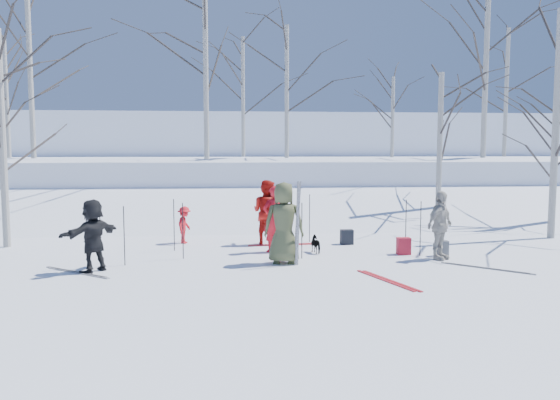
{
  "coord_description": "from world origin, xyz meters",
  "views": [
    {
      "loc": [
        -1.27,
        -12.37,
        2.61
      ],
      "look_at": [
        0.0,
        1.5,
        1.3
      ],
      "focal_mm": 35.0,
      "sensor_mm": 36.0,
      "label": 1
    }
  ],
  "objects": [
    {
      "name": "ski_pole_f",
      "position": [
        -3.64,
        -0.05,
        0.67
      ],
      "size": [
        0.02,
        0.02,
        1.34
      ],
      "primitive_type": "cylinder",
      "color": "black",
      "rests_on": "ground"
    },
    {
      "name": "upright_ski_right",
      "position": [
        0.22,
        -0.35,
        0.95
      ],
      "size": [
        0.15,
        0.23,
        1.89
      ],
      "primitive_type": "cube",
      "rotation": [
        0.1,
        0.0,
        0.39
      ],
      "color": "silver",
      "rests_on": "ground"
    },
    {
      "name": "ski_pair_a",
      "position": [
        -4.52,
        -0.71,
        0.01
      ],
      "size": [
        2.03,
        2.09,
        0.02
      ],
      "primitive_type": null,
      "rotation": [
        0.0,
        0.0,
        0.92
      ],
      "color": "silver",
      "rests_on": "ground"
    },
    {
      "name": "birch_plateau_b",
      "position": [
        1.26,
        11.99,
        5.11
      ],
      "size": [
        4.68,
        4.68,
        5.82
      ],
      "primitive_type": null,
      "color": "silver",
      "rests_on": "snow_plateau"
    },
    {
      "name": "birch_plateau_c",
      "position": [
        10.17,
        11.5,
        6.46
      ],
      "size": [
        6.57,
        6.57,
        8.52
      ],
      "primitive_type": null,
      "color": "silver",
      "rests_on": "snow_plateau"
    },
    {
      "name": "ski_pole_j",
      "position": [
        0.94,
        2.67,
        0.67
      ],
      "size": [
        0.02,
        0.02,
        1.34
      ],
      "primitive_type": "cylinder",
      "color": "black",
      "rests_on": "ground"
    },
    {
      "name": "birch_edge_a",
      "position": [
        -7.22,
        2.61,
        2.85
      ],
      "size": [
        4.59,
        4.59,
        5.7
      ],
      "primitive_type": null,
      "color": "silver",
      "rests_on": "ground"
    },
    {
      "name": "backpack_dark",
      "position": [
        1.9,
        2.18,
        0.2
      ],
      "size": [
        0.34,
        0.24,
        0.4
      ],
      "primitive_type": "cube",
      "color": "black",
      "rests_on": "ground"
    },
    {
      "name": "birch_plateau_a",
      "position": [
        -11.25,
        13.45,
        4.91
      ],
      "size": [
        4.39,
        4.39,
        5.42
      ],
      "primitive_type": null,
      "color": "silver",
      "rests_on": "snow_plateau"
    },
    {
      "name": "ski_pole_b",
      "position": [
        -4.11,
        -0.28,
        0.67
      ],
      "size": [
        0.02,
        0.02,
        1.34
      ],
      "primitive_type": "cylinder",
      "color": "black",
      "rests_on": "ground"
    },
    {
      "name": "skier_red_seated",
      "position": [
        -2.54,
        2.74,
        0.51
      ],
      "size": [
        0.55,
        0.74,
        1.03
      ],
      "primitive_type": "imported",
      "rotation": [
        0.0,
        0.0,
        1.3
      ],
      "color": "red",
      "rests_on": "ground"
    },
    {
      "name": "birch_edge_c",
      "position": [
        9.38,
        4.73,
        2.21
      ],
      "size": [
        3.7,
        3.7,
        4.43
      ],
      "primitive_type": null,
      "color": "silver",
      "rests_on": "ground"
    },
    {
      "name": "skier_olive_center",
      "position": [
        -0.06,
        -0.15,
        0.93
      ],
      "size": [
        0.97,
        0.69,
        1.87
      ],
      "primitive_type": "imported",
      "rotation": [
        0.0,
        0.0,
        3.03
      ],
      "color": "#484F2F",
      "rests_on": "ground"
    },
    {
      "name": "ski_pole_d",
      "position": [
        -2.71,
        1.63,
        0.67
      ],
      "size": [
        0.02,
        0.02,
        1.34
      ],
      "primitive_type": "cylinder",
      "color": "black",
      "rests_on": "ground"
    },
    {
      "name": "birch_edge_b",
      "position": [
        8.11,
        2.68,
        3.29
      ],
      "size": [
        5.2,
        5.2,
        6.58
      ],
      "primitive_type": null,
      "color": "silver",
      "rests_on": "ground"
    },
    {
      "name": "upright_ski_left",
      "position": [
        0.22,
        -0.44,
        0.95
      ],
      "size": [
        0.1,
        0.17,
        1.9
      ],
      "primitive_type": "cube",
      "rotation": [
        0.07,
        0.0,
        0.22
      ],
      "color": "silver",
      "rests_on": "ground"
    },
    {
      "name": "backpack_grey",
      "position": [
        3.85,
        0.34,
        0.19
      ],
      "size": [
        0.3,
        0.2,
        0.38
      ],
      "primitive_type": "cube",
      "color": "#54565B",
      "rests_on": "ground"
    },
    {
      "name": "ski_pole_e",
      "position": [
        -4.4,
        -0.29,
        0.67
      ],
      "size": [
        0.02,
        0.02,
        1.34
      ],
      "primitive_type": "cylinder",
      "color": "black",
      "rests_on": "ground"
    },
    {
      "name": "snow_plateau",
      "position": [
        0.0,
        17.0,
        1.0
      ],
      "size": [
        70.0,
        18.0,
        2.2
      ],
      "primitive_type": "cube",
      "color": "white",
      "rests_on": "ground"
    },
    {
      "name": "snow_ramp",
      "position": [
        0.0,
        7.0,
        0.15
      ],
      "size": [
        70.0,
        9.49,
        4.12
      ],
      "primitive_type": "cube",
      "rotation": [
        0.3,
        0.0,
        0.0
      ],
      "color": "white",
      "rests_on": "ground"
    },
    {
      "name": "ski_pole_c",
      "position": [
        3.35,
        0.43,
        0.67
      ],
      "size": [
        0.02,
        0.02,
        1.34
      ],
      "primitive_type": "cylinder",
      "color": "black",
      "rests_on": "ground"
    },
    {
      "name": "skier_grey_west",
      "position": [
        -4.18,
        -0.63,
        0.78
      ],
      "size": [
        1.24,
        1.43,
        1.56
      ],
      "primitive_type": "imported",
      "rotation": [
        0.0,
        0.0,
        4.06
      ],
      "color": "black",
      "rests_on": "ground"
    },
    {
      "name": "ski_pair_c",
      "position": [
        1.82,
        -2.0,
        0.01
      ],
      "size": [
        1.39,
        2.03,
        0.02
      ],
      "primitive_type": null,
      "rotation": [
        0.0,
        0.0,
        0.34
      ],
      "color": "#B31920",
      "rests_on": "ground"
    },
    {
      "name": "birch_plateau_g",
      "position": [
        -2.18,
        9.31,
        5.64
      ],
      "size": [
        5.42,
        5.42,
        6.89
      ],
      "primitive_type": null,
      "color": "silver",
      "rests_on": "snow_plateau"
    },
    {
      "name": "ski_pair_b",
      "position": [
        4.3,
        -1.12,
        0.01
      ],
      "size": [
        2.09,
        2.1,
        0.02
      ],
      "primitive_type": null,
      "rotation": [
        0.0,
        0.0,
        0.84
      ],
      "color": "silver",
      "rests_on": "ground"
    },
    {
      "name": "birch_plateau_h",
      "position": [
        13.24,
        15.48,
        5.54
      ],
      "size": [
        5.28,
        5.28,
        6.69
      ],
      "primitive_type": null,
      "color": "silver",
      "rests_on": "snow_plateau"
    },
    {
      "name": "dog",
      "position": [
        0.89,
        1.03,
        0.22
      ],
      "size": [
        0.39,
        0.57,
        0.44
      ],
      "primitive_type": "imported",
      "rotation": [
        0.0,
        0.0,
        3.45
      ],
      "color": "black",
      "rests_on": "ground"
    },
    {
      "name": "ski_pole_h",
      "position": [
        -2.4,
        0.57,
        0.67
      ],
      "size": [
        0.02,
        0.02,
        1.34
      ],
      "primitive_type": "cylinder",
      "color": "black",
      "rests_on": "ground"
    },
    {
      "name": "ski_pole_a",
      "position": [
        3.12,
        0.85,
        0.67
      ],
      "size": [
        0.02,
        0.02,
        1.34
      ],
      "primitive_type": "cylinder",
      "color": "black",
      "rests_on": "ground"
    },
    {
      "name": "ski_pole_g",
      "position": [
        0.42,
        0.35,
        0.67
      ],
      "size": [
        0.02,
        0.02,
        1.34
      ],
      "primitive_type": "cylinder",
      "color": "black",
      "rests_on": "ground"
    },
    {
      "name": "birch_plateau_e",
      "position": [
        6.52,
        13.42,
        4.12
      ],
      "size": [
        3.29,
        3.29,
        3.84
      ],
      "primitive_type": null,
      "color": "silver",
      "rests_on": "snow_plateau"
    },
    {
      "name": "birch_plateau_f",
      "position": [
        -9.53,
        11.57,
        5.72
      ],
      "size": [
        5.53,
        5.53,
        7.05
      ],
      "primitive_type": null,
      "color": "silver",
      "rests_on": "snow_plateau"
    },
    {
      "name": "birch_plateau_d",
      "position": [
        -0.57,
        16.28,
        5.27
      ],
      "size": [
        4.9,
        4.9,
        6.14
      ],
      "primitive_type": null,
      "color": "silver",
      "rests_on": "snow_plateau"
    },
    {
      "name": "birch_edge_e",
      "position": [
        5.96,
        5.98,
        2.61
      ],
      "size": [
        4.25,
        4.25,
        5.22
      ],
      "primitive_type": null,
      "color": "silver",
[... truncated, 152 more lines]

